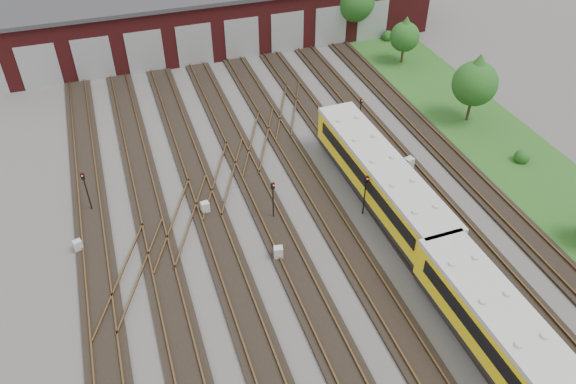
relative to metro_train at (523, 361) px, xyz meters
name	(u,v)px	position (x,y,z in m)	size (l,w,h in m)	color
ground	(344,298)	(-6.00, 8.28, -2.05)	(120.00, 120.00, 0.00)	#494643
track_network	(338,291)	(-6.17, 8.87, -1.95)	(30.40, 70.00, 0.33)	black
maintenance_shed	(201,13)	(-6.01, 48.25, 1.15)	(51.00, 12.50, 6.35)	#4A1213
grass_verge	(508,151)	(13.00, 18.28, -2.03)	(8.00, 55.00, 0.05)	#1E4D19
metro_train	(523,361)	(0.00, 0.00, 0.00)	(3.26, 48.34, 3.36)	black
signal_mast_0	(86,187)	(-19.91, 21.71, 0.06)	(0.27, 0.25, 3.33)	black
signal_mast_1	(273,196)	(-7.83, 16.66, -0.05)	(0.28, 0.27, 3.15)	black
signal_mast_2	(365,191)	(-1.64, 15.06, 0.06)	(0.27, 0.25, 3.33)	black
signal_mast_3	(361,108)	(3.13, 26.07, -0.40)	(0.25, 0.24, 2.57)	black
relay_cabinet_0	(78,246)	(-20.98, 17.74, -1.61)	(0.53, 0.44, 0.88)	#ADB0B3
relay_cabinet_1	(205,208)	(-12.24, 18.79, -1.58)	(0.57, 0.48, 0.95)	#ADB0B3
relay_cabinet_2	(278,253)	(-8.74, 12.78, -1.57)	(0.58, 0.49, 0.97)	#ADB0B3
relay_cabinet_3	(345,117)	(2.06, 26.89, -1.52)	(0.64, 0.54, 1.07)	#ADB0B3
relay_cabinet_4	(409,164)	(3.94, 18.69, -1.49)	(0.68, 0.57, 1.14)	#ADB0B3
tree_1	(405,33)	(12.52, 35.93, 1.16)	(3.02, 3.02, 5.00)	#2E2414
tree_2	(476,79)	(12.52, 23.65, 2.06)	(3.86, 3.86, 6.39)	#2E2414
bush_1	(523,155)	(13.12, 16.79, -1.44)	(1.24, 1.24, 1.24)	#194513
bush_2	(388,35)	(13.78, 41.56, -1.42)	(1.27, 1.27, 1.27)	#194513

